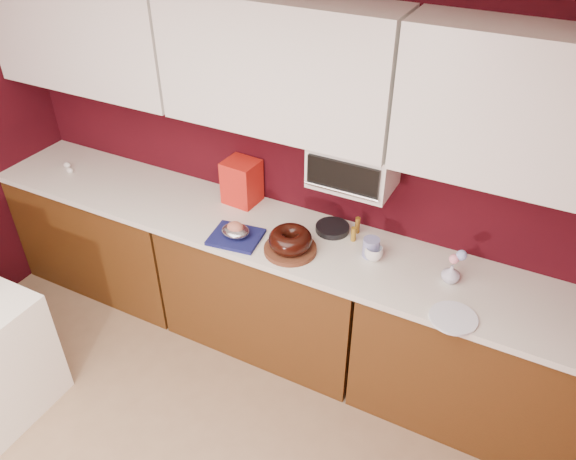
{
  "coord_description": "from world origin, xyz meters",
  "views": [
    {
      "loc": [
        1.36,
        -0.43,
        2.84
      ],
      "look_at": [
        0.18,
        1.84,
        1.02
      ],
      "focal_mm": 35.0,
      "sensor_mm": 36.0,
      "label": 1
    }
  ],
  "objects_px": {
    "toaster_oven": "(354,164)",
    "bundt_cake": "(290,240)",
    "blue_jar": "(371,248)",
    "flower_vase": "(451,272)",
    "foil_ham_nest": "(236,231)",
    "pandoro_box": "(242,182)",
    "coffee_mug": "(374,252)"
  },
  "relations": [
    {
      "from": "toaster_oven",
      "to": "bundt_cake",
      "type": "relative_size",
      "value": 1.82
    },
    {
      "from": "blue_jar",
      "to": "flower_vase",
      "type": "distance_m",
      "value": 0.45
    },
    {
      "from": "foil_ham_nest",
      "to": "blue_jar",
      "type": "bearing_deg",
      "value": 15.52
    },
    {
      "from": "blue_jar",
      "to": "flower_vase",
      "type": "height_order",
      "value": "flower_vase"
    },
    {
      "from": "pandoro_box",
      "to": "blue_jar",
      "type": "relative_size",
      "value": 2.54
    },
    {
      "from": "foil_ham_nest",
      "to": "coffee_mug",
      "type": "height_order",
      "value": "coffee_mug"
    },
    {
      "from": "foil_ham_nest",
      "to": "pandoro_box",
      "type": "distance_m",
      "value": 0.42
    },
    {
      "from": "foil_ham_nest",
      "to": "coffee_mug",
      "type": "distance_m",
      "value": 0.8
    },
    {
      "from": "bundt_cake",
      "to": "blue_jar",
      "type": "bearing_deg",
      "value": 22.29
    },
    {
      "from": "bundt_cake",
      "to": "pandoro_box",
      "type": "xyz_separation_m",
      "value": [
        -0.52,
        0.33,
        0.06
      ]
    },
    {
      "from": "coffee_mug",
      "to": "blue_jar",
      "type": "relative_size",
      "value": 0.88
    },
    {
      "from": "pandoro_box",
      "to": "coffee_mug",
      "type": "bearing_deg",
      "value": -7.21
    },
    {
      "from": "toaster_oven",
      "to": "foil_ham_nest",
      "type": "distance_m",
      "value": 0.78
    },
    {
      "from": "bundt_cake",
      "to": "foil_ham_nest",
      "type": "height_order",
      "value": "bundt_cake"
    },
    {
      "from": "bundt_cake",
      "to": "pandoro_box",
      "type": "distance_m",
      "value": 0.62
    },
    {
      "from": "bundt_cake",
      "to": "pandoro_box",
      "type": "relative_size",
      "value": 0.87
    },
    {
      "from": "bundt_cake",
      "to": "flower_vase",
      "type": "xyz_separation_m",
      "value": [
        0.87,
        0.16,
        -0.02
      ]
    },
    {
      "from": "toaster_oven",
      "to": "pandoro_box",
      "type": "relative_size",
      "value": 1.59
    },
    {
      "from": "bundt_cake",
      "to": "blue_jar",
      "type": "distance_m",
      "value": 0.45
    },
    {
      "from": "foil_ham_nest",
      "to": "flower_vase",
      "type": "bearing_deg",
      "value": 9.26
    },
    {
      "from": "bundt_cake",
      "to": "blue_jar",
      "type": "relative_size",
      "value": 2.21
    },
    {
      "from": "toaster_oven",
      "to": "pandoro_box",
      "type": "height_order",
      "value": "toaster_oven"
    },
    {
      "from": "toaster_oven",
      "to": "bundt_cake",
      "type": "distance_m",
      "value": 0.55
    },
    {
      "from": "flower_vase",
      "to": "foil_ham_nest",
      "type": "bearing_deg",
      "value": -170.74
    },
    {
      "from": "bundt_cake",
      "to": "flower_vase",
      "type": "relative_size",
      "value": 2.11
    },
    {
      "from": "bundt_cake",
      "to": "toaster_oven",
      "type": "bearing_deg",
      "value": 51.12
    },
    {
      "from": "toaster_oven",
      "to": "blue_jar",
      "type": "height_order",
      "value": "toaster_oven"
    },
    {
      "from": "blue_jar",
      "to": "toaster_oven",
      "type": "bearing_deg",
      "value": 145.94
    },
    {
      "from": "foil_ham_nest",
      "to": "coffee_mug",
      "type": "bearing_deg",
      "value": 13.49
    },
    {
      "from": "bundt_cake",
      "to": "foil_ham_nest",
      "type": "distance_m",
      "value": 0.34
    },
    {
      "from": "foil_ham_nest",
      "to": "flower_vase",
      "type": "height_order",
      "value": "flower_vase"
    },
    {
      "from": "bundt_cake",
      "to": "coffee_mug",
      "type": "height_order",
      "value": "bundt_cake"
    }
  ]
}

